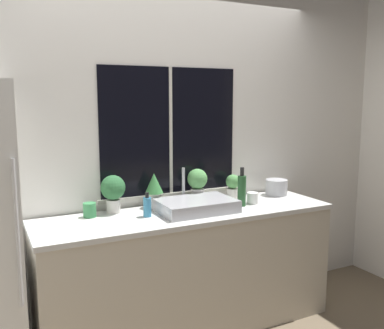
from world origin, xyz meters
The scene contains 13 objects.
wall_back centered at (0.00, 0.65, 1.35)m, with size 8.00×0.09×2.70m.
wall_right centered at (2.11, 1.50, 1.35)m, with size 0.06×7.00×2.70m.
counter centered at (0.00, 0.29, 0.45)m, with size 2.23×0.61×0.91m.
sink centered at (0.05, 0.28, 0.95)m, with size 0.55×0.43×0.30m.
potted_plant_far_left centered at (-0.50, 0.51, 1.07)m, with size 0.18×0.18×0.28m.
potted_plant_center_left centered at (-0.18, 0.51, 1.06)m, with size 0.14×0.14×0.27m.
potted_plant_center_right centered at (0.18, 0.51, 1.07)m, with size 0.16×0.16×0.27m.
potted_plant_far_right centered at (0.52, 0.51, 1.02)m, with size 0.12×0.12×0.20m.
soap_bottle centered at (-0.32, 0.31, 0.98)m, with size 0.06×0.06×0.17m.
bottle_tall centered at (0.44, 0.27, 1.03)m, with size 0.07×0.07×0.30m.
mug_green centered at (-0.68, 0.47, 0.96)m, with size 0.09×0.09×0.10m.
mug_white centered at (0.56, 0.29, 0.95)m, with size 0.09×0.09×0.09m.
kettle centered at (0.92, 0.45, 0.98)m, with size 0.19×0.19×0.15m.
Camera 1 is at (-1.34, -2.45, 1.73)m, focal length 40.00 mm.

